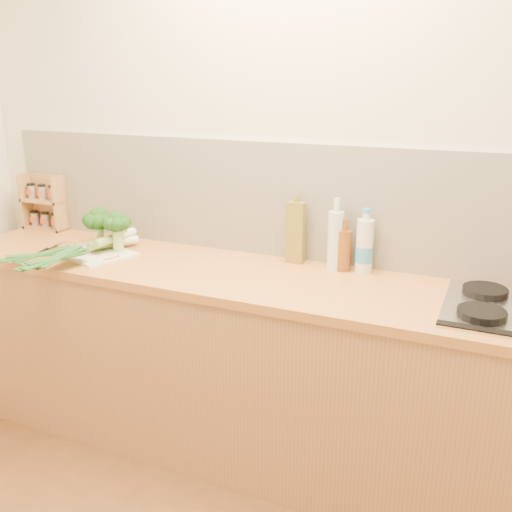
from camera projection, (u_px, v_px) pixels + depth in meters
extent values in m
plane|color=beige|center=(293.00, 174.00, 2.60)|extent=(3.50, 0.00, 3.50)
cube|color=silver|center=(292.00, 202.00, 2.63)|extent=(3.20, 0.02, 0.54)
cube|color=#A37344|center=(267.00, 373.00, 2.60)|extent=(3.20, 0.60, 0.86)
cube|color=#BE6E38|center=(268.00, 281.00, 2.46)|extent=(3.20, 0.62, 0.04)
cylinder|color=black|center=(482.00, 314.00, 2.01)|extent=(0.17, 0.17, 0.03)
cylinder|color=black|center=(485.00, 291.00, 2.22)|extent=(0.17, 0.17, 0.03)
cube|color=beige|center=(95.00, 253.00, 2.77)|extent=(0.44, 0.38, 0.01)
cylinder|color=#91B76A|center=(100.00, 237.00, 2.86)|extent=(0.04, 0.04, 0.08)
sphere|color=black|center=(99.00, 217.00, 2.83)|extent=(0.10, 0.10, 0.10)
sphere|color=black|center=(107.00, 221.00, 2.82)|extent=(0.08, 0.08, 0.08)
sphere|color=black|center=(108.00, 219.00, 2.86)|extent=(0.08, 0.08, 0.08)
sphere|color=black|center=(103.00, 218.00, 2.88)|extent=(0.08, 0.08, 0.08)
sphere|color=black|center=(95.00, 218.00, 2.87)|extent=(0.08, 0.08, 0.08)
sphere|color=black|center=(90.00, 220.00, 2.84)|extent=(0.08, 0.08, 0.08)
sphere|color=black|center=(91.00, 222.00, 2.80)|extent=(0.08, 0.08, 0.08)
sphere|color=black|center=(99.00, 222.00, 2.79)|extent=(0.08, 0.08, 0.08)
cylinder|color=#91B76A|center=(118.00, 241.00, 2.76)|extent=(0.05, 0.05, 0.10)
sphere|color=black|center=(116.00, 220.00, 2.73)|extent=(0.08, 0.08, 0.08)
sphere|color=black|center=(123.00, 223.00, 2.72)|extent=(0.06, 0.06, 0.06)
sphere|color=black|center=(125.00, 222.00, 2.75)|extent=(0.06, 0.06, 0.06)
sphere|color=black|center=(120.00, 221.00, 2.77)|extent=(0.06, 0.06, 0.06)
sphere|color=black|center=(113.00, 221.00, 2.76)|extent=(0.06, 0.06, 0.06)
sphere|color=black|center=(108.00, 223.00, 2.73)|extent=(0.06, 0.06, 0.06)
sphere|color=black|center=(110.00, 224.00, 2.70)|extent=(0.06, 0.06, 0.06)
sphere|color=black|center=(117.00, 225.00, 2.70)|extent=(0.06, 0.06, 0.06)
cylinder|color=white|center=(127.00, 241.00, 2.86)|extent=(0.10, 0.12, 0.04)
cylinder|color=#85A552|center=(102.00, 245.00, 2.80)|extent=(0.11, 0.14, 0.04)
cube|color=#1B4B1F|center=(41.00, 255.00, 2.64)|extent=(0.24, 0.25, 0.02)
cube|color=#1B4B1F|center=(36.00, 255.00, 2.63)|extent=(0.23, 0.31, 0.01)
cube|color=#1B4B1F|center=(43.00, 254.00, 2.64)|extent=(0.14, 0.28, 0.02)
cylinder|color=white|center=(118.00, 237.00, 2.86)|extent=(0.05, 0.12, 0.04)
cylinder|color=#85A552|center=(101.00, 243.00, 2.76)|extent=(0.06, 0.14, 0.04)
cube|color=#1B4B1F|center=(53.00, 259.00, 2.52)|extent=(0.13, 0.30, 0.02)
cube|color=#1B4B1F|center=(50.00, 260.00, 2.51)|extent=(0.09, 0.34, 0.01)
cube|color=#1B4B1F|center=(55.00, 258.00, 2.53)|extent=(0.07, 0.28, 0.02)
cylinder|color=white|center=(125.00, 234.00, 2.85)|extent=(0.05, 0.13, 0.04)
cylinder|color=#85A552|center=(107.00, 240.00, 2.74)|extent=(0.05, 0.16, 0.04)
cube|color=#1B4B1F|center=(59.00, 257.00, 2.49)|extent=(0.12, 0.30, 0.02)
cube|color=#1B4B1F|center=(55.00, 258.00, 2.47)|extent=(0.08, 0.34, 0.01)
cube|color=#1B4B1F|center=(60.00, 256.00, 2.49)|extent=(0.08, 0.28, 0.02)
cube|color=silver|center=(56.00, 246.00, 2.89)|extent=(0.07, 0.17, 0.00)
cylinder|color=black|center=(42.00, 252.00, 2.76)|extent=(0.04, 0.11, 0.02)
cube|color=#B4844D|center=(49.00, 201.00, 3.20)|extent=(0.26, 0.02, 0.31)
cube|color=#B4844D|center=(46.00, 228.00, 3.21)|extent=(0.26, 0.10, 0.02)
cube|color=#B4844D|center=(43.00, 201.00, 3.17)|extent=(0.26, 0.10, 0.02)
cube|color=#B4844D|center=(27.00, 200.00, 3.22)|extent=(0.01, 0.10, 0.31)
cube|color=#B4844D|center=(60.00, 204.00, 3.12)|extent=(0.01, 0.10, 0.31)
cylinder|color=gray|center=(35.00, 219.00, 3.23)|extent=(0.04, 0.04, 0.07)
cylinder|color=gray|center=(45.00, 220.00, 3.20)|extent=(0.04, 0.04, 0.07)
cylinder|color=gray|center=(56.00, 222.00, 3.17)|extent=(0.04, 0.04, 0.07)
cylinder|color=gray|center=(32.00, 192.00, 3.18)|extent=(0.04, 0.04, 0.07)
cylinder|color=gray|center=(42.00, 193.00, 3.15)|extent=(0.04, 0.04, 0.07)
cylinder|color=gray|center=(53.00, 194.00, 3.12)|extent=(0.04, 0.04, 0.07)
cube|color=olive|center=(296.00, 233.00, 2.60)|extent=(0.08, 0.05, 0.28)
cylinder|color=olive|center=(296.00, 199.00, 2.55)|extent=(0.02, 0.02, 0.03)
cylinder|color=silver|center=(335.00, 241.00, 2.52)|extent=(0.07, 0.07, 0.26)
cylinder|color=silver|center=(337.00, 205.00, 2.47)|extent=(0.03, 0.03, 0.06)
cylinder|color=brown|center=(344.00, 251.00, 2.51)|extent=(0.06, 0.06, 0.18)
cylinder|color=brown|center=(345.00, 225.00, 2.47)|extent=(0.03, 0.03, 0.05)
cylinder|color=silver|center=(364.00, 246.00, 2.48)|extent=(0.08, 0.08, 0.24)
cylinder|color=silver|center=(366.00, 216.00, 2.44)|extent=(0.03, 0.03, 0.03)
cylinder|color=#3690CB|center=(364.00, 254.00, 2.49)|extent=(0.08, 0.08, 0.07)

